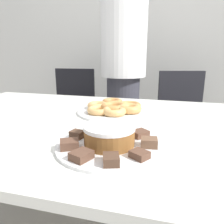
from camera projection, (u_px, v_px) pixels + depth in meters
name	position (u px, v px, depth m)	size (l,w,h in m)	color
wall_back	(149.00, 28.00, 2.33)	(8.00, 0.05, 2.60)	beige
table	(108.00, 138.00, 0.97)	(1.92, 1.06, 0.76)	silver
person_standing	(123.00, 70.00, 1.79)	(0.37, 0.37, 1.74)	#383842
office_chair_left	(71.00, 119.00, 2.13)	(0.47, 0.47, 0.90)	black
office_chair_right	(183.00, 128.00, 1.87)	(0.54, 0.54, 0.90)	black
plate_cake	(109.00, 146.00, 0.70)	(0.34, 0.34, 0.01)	white
plate_donuts	(114.00, 111.00, 1.11)	(0.37, 0.37, 0.01)	white
frosted_cake	(109.00, 135.00, 0.69)	(0.16, 0.16, 0.07)	brown
lamington_0	(69.00, 144.00, 0.67)	(0.07, 0.07, 0.03)	brown
lamington_1	(81.00, 155.00, 0.60)	(0.07, 0.07, 0.02)	brown
lamington_2	(111.00, 160.00, 0.58)	(0.06, 0.06, 0.02)	#513828
lamington_3	(139.00, 155.00, 0.61)	(0.06, 0.06, 0.02)	brown
lamington_4	(149.00, 142.00, 0.68)	(0.06, 0.05, 0.03)	brown
lamington_5	(140.00, 134.00, 0.76)	(0.07, 0.07, 0.02)	brown
lamington_6	(120.00, 128.00, 0.81)	(0.04, 0.05, 0.03)	brown
lamington_7	(97.00, 129.00, 0.81)	(0.07, 0.07, 0.02)	brown
lamington_8	(77.00, 134.00, 0.75)	(0.05, 0.05, 0.02)	#513828
donut_0	(114.00, 107.00, 1.10)	(0.13, 0.13, 0.04)	#D18E4C
donut_1	(112.00, 102.00, 1.21)	(0.11, 0.11, 0.04)	#C68447
donut_2	(98.00, 105.00, 1.14)	(0.11, 0.11, 0.03)	#E5AD66
donut_3	(99.00, 110.00, 1.06)	(0.12, 0.12, 0.03)	#E5AD66
donut_4	(114.00, 111.00, 1.03)	(0.11, 0.11, 0.03)	#E5AD66
donut_5	(130.00, 109.00, 1.07)	(0.11, 0.11, 0.04)	tan
donut_6	(129.00, 105.00, 1.15)	(0.12, 0.12, 0.03)	#D18E4C
napkin	(16.00, 115.00, 1.05)	(0.18, 0.17, 0.01)	white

